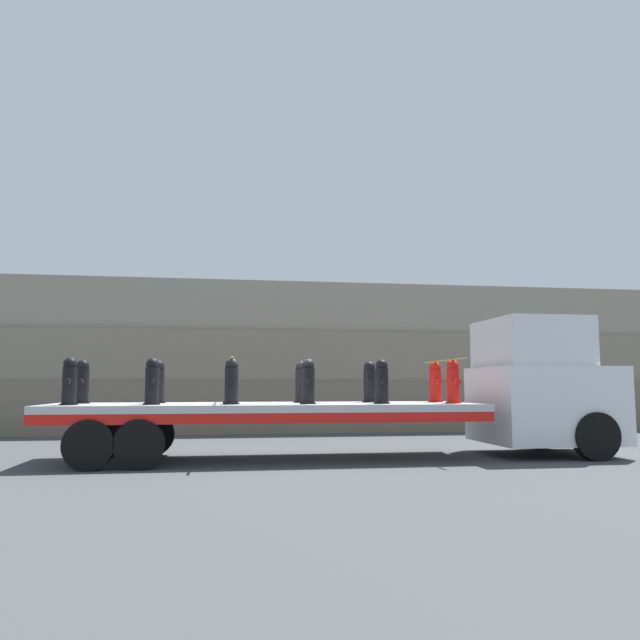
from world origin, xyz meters
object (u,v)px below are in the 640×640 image
(fire_hydrant_black_near_3, at_px, (308,382))
(fire_hydrant_black_far_3, at_px, (301,382))
(truck_cab, at_px, (545,388))
(flatbed_trailer, at_px, (237,414))
(fire_hydrant_red_far_5, at_px, (435,382))
(fire_hydrant_red_near_5, at_px, (453,382))
(fire_hydrant_black_near_1, at_px, (152,382))
(fire_hydrant_black_near_2, at_px, (232,382))
(fire_hydrant_black_far_4, at_px, (370,382))
(fire_hydrant_black_near_0, at_px, (70,382))
(fire_hydrant_black_far_1, at_px, (158,382))
(fire_hydrant_black_far_2, at_px, (231,382))
(fire_hydrant_black_far_0, at_px, (82,382))
(fire_hydrant_black_near_4, at_px, (382,382))

(fire_hydrant_black_near_3, relative_size, fire_hydrant_black_far_3, 1.00)
(truck_cab, height_order, fire_hydrant_black_far_3, truck_cab)
(truck_cab, relative_size, flatbed_trailer, 0.34)
(fire_hydrant_black_far_3, bearing_deg, truck_cab, -5.77)
(fire_hydrant_black_near_3, height_order, fire_hydrant_red_far_5, same)
(fire_hydrant_black_far_3, bearing_deg, fire_hydrant_red_far_5, 0.00)
(fire_hydrant_black_far_3, xyz_separation_m, fire_hydrant_red_near_5, (3.14, -1.12, 0.00))
(fire_hydrant_black_near_1, distance_m, fire_hydrant_black_far_3, 3.34)
(fire_hydrant_black_near_2, xyz_separation_m, fire_hydrant_black_near_3, (1.57, 0.00, 0.00))
(fire_hydrant_black_far_4, relative_size, fire_hydrant_red_far_5, 1.00)
(truck_cab, relative_size, fire_hydrant_black_near_0, 3.30)
(fire_hydrant_black_far_1, bearing_deg, fire_hydrant_black_near_0, -144.45)
(fire_hydrant_black_near_0, xyz_separation_m, fire_hydrant_black_far_2, (3.14, 1.12, 0.00))
(fire_hydrant_black_near_1, xyz_separation_m, fire_hydrant_red_near_5, (6.28, 0.00, 0.00))
(truck_cab, bearing_deg, fire_hydrant_black_far_0, 176.87)
(flatbed_trailer, xyz_separation_m, fire_hydrant_black_near_1, (-1.71, -0.56, 0.68))
(fire_hydrant_black_far_2, height_order, fire_hydrant_black_near_3, same)
(fire_hydrant_black_near_4, relative_size, fire_hydrant_black_far_4, 1.00)
(fire_hydrant_black_near_3, bearing_deg, truck_cab, 5.77)
(fire_hydrant_black_far_2, height_order, fire_hydrant_black_far_3, same)
(fire_hydrant_black_near_2, relative_size, fire_hydrant_black_far_3, 1.00)
(fire_hydrant_black_near_0, bearing_deg, fire_hydrant_red_far_5, 8.14)
(fire_hydrant_black_near_1, height_order, fire_hydrant_black_near_4, same)
(fire_hydrant_black_near_0, height_order, fire_hydrant_black_near_4, same)
(fire_hydrant_black_near_4, bearing_deg, fire_hydrant_black_far_1, 166.60)
(truck_cab, height_order, fire_hydrant_red_far_5, truck_cab)
(fire_hydrant_black_far_0, xyz_separation_m, fire_hydrant_black_far_2, (3.14, 0.00, 0.00))
(flatbed_trailer, bearing_deg, truck_cab, 0.00)
(fire_hydrant_black_far_1, bearing_deg, fire_hydrant_red_far_5, 0.00)
(fire_hydrant_black_near_2, bearing_deg, fire_hydrant_black_far_4, 19.67)
(truck_cab, height_order, fire_hydrant_black_near_3, truck_cab)
(fire_hydrant_black_near_2, distance_m, fire_hydrant_red_near_5, 4.71)
(fire_hydrant_black_far_0, bearing_deg, fire_hydrant_black_near_4, -10.13)
(fire_hydrant_black_near_4, bearing_deg, fire_hydrant_red_far_5, 35.55)
(fire_hydrant_black_far_0, distance_m, fire_hydrant_black_near_3, 4.84)
(fire_hydrant_black_near_2, xyz_separation_m, fire_hydrant_black_far_4, (3.14, 1.12, 0.00))
(flatbed_trailer, xyz_separation_m, fire_hydrant_black_far_3, (1.43, 0.56, 0.68))
(fire_hydrant_black_near_0, relative_size, fire_hydrant_black_near_4, 1.00)
(fire_hydrant_black_near_3, bearing_deg, fire_hydrant_black_near_1, 180.00)
(flatbed_trailer, distance_m, fire_hydrant_black_far_2, 0.89)
(fire_hydrant_black_far_0, distance_m, fire_hydrant_black_far_3, 4.71)
(fire_hydrant_black_far_2, bearing_deg, truck_cab, -4.51)
(fire_hydrant_black_far_1, distance_m, fire_hydrant_black_near_2, 1.93)
(fire_hydrant_black_far_0, bearing_deg, fire_hydrant_black_far_2, 0.00)
(fire_hydrant_black_near_0, xyz_separation_m, fire_hydrant_black_near_2, (3.14, 0.00, 0.00))
(flatbed_trailer, bearing_deg, fire_hydrant_black_near_0, -170.29)
(fire_hydrant_black_far_0, distance_m, fire_hydrant_black_near_2, 3.34)
(flatbed_trailer, height_order, fire_hydrant_black_near_3, fire_hydrant_black_near_3)
(flatbed_trailer, height_order, fire_hydrant_black_near_1, fire_hydrant_black_near_1)
(fire_hydrant_black_near_4, distance_m, fire_hydrant_red_near_5, 1.57)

